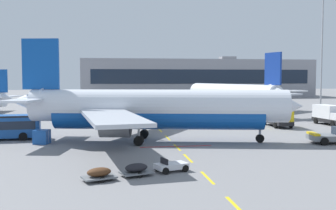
{
  "coord_description": "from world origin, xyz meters",
  "views": [
    {
      "loc": [
        10.57,
        -21.22,
        7.56
      ],
      "look_at": [
        18.84,
        33.56,
        3.81
      ],
      "focal_mm": 42.88,
      "sensor_mm": 36.0,
      "label": 1
    }
  ],
  "objects_px": {
    "uld_cargo_container": "(42,137)",
    "apron_light_mast_far": "(322,38)",
    "ground_power_truck": "(330,115)",
    "baggage_train": "(137,169)",
    "airliner_mid_left": "(232,94)",
    "airliner_foreground": "(153,109)",
    "fuel_service_truck": "(278,116)"
  },
  "relations": [
    {
      "from": "fuel_service_truck",
      "to": "airliner_mid_left",
      "type": "bearing_deg",
      "value": 88.6
    },
    {
      "from": "airliner_mid_left",
      "to": "fuel_service_truck",
      "type": "relative_size",
      "value": 4.88
    },
    {
      "from": "ground_power_truck",
      "to": "baggage_train",
      "type": "xyz_separation_m",
      "value": [
        -33.27,
        -29.18,
        -1.12
      ]
    },
    {
      "from": "ground_power_truck",
      "to": "baggage_train",
      "type": "distance_m",
      "value": 44.27
    },
    {
      "from": "fuel_service_truck",
      "to": "baggage_train",
      "type": "distance_m",
      "value": 36.96
    },
    {
      "from": "baggage_train",
      "to": "apron_light_mast_far",
      "type": "bearing_deg",
      "value": 50.13
    },
    {
      "from": "airliner_foreground",
      "to": "ground_power_truck",
      "type": "height_order",
      "value": "airliner_foreground"
    },
    {
      "from": "apron_light_mast_far",
      "to": "fuel_service_truck",
      "type": "bearing_deg",
      "value": -129.3
    },
    {
      "from": "airliner_mid_left",
      "to": "apron_light_mast_far",
      "type": "distance_m",
      "value": 25.71
    },
    {
      "from": "uld_cargo_container",
      "to": "apron_light_mast_far",
      "type": "bearing_deg",
      "value": 34.72
    },
    {
      "from": "airliner_foreground",
      "to": "apron_light_mast_far",
      "type": "relative_size",
      "value": 1.27
    },
    {
      "from": "airliner_mid_left",
      "to": "ground_power_truck",
      "type": "distance_m",
      "value": 25.98
    },
    {
      "from": "ground_power_truck",
      "to": "uld_cargo_container",
      "type": "xyz_separation_m",
      "value": [
        -42.97,
        -12.33,
        -0.85
      ]
    },
    {
      "from": "airliner_foreground",
      "to": "ground_power_truck",
      "type": "xyz_separation_m",
      "value": [
        30.12,
        12.91,
        -2.3
      ]
    },
    {
      "from": "fuel_service_truck",
      "to": "baggage_train",
      "type": "height_order",
      "value": "fuel_service_truck"
    },
    {
      "from": "apron_light_mast_far",
      "to": "airliner_mid_left",
      "type": "bearing_deg",
      "value": -173.8
    },
    {
      "from": "baggage_train",
      "to": "uld_cargo_container",
      "type": "xyz_separation_m",
      "value": [
        -9.7,
        16.85,
        0.28
      ]
    },
    {
      "from": "fuel_service_truck",
      "to": "ground_power_truck",
      "type": "distance_m",
      "value": 9.37
    },
    {
      "from": "uld_cargo_container",
      "to": "fuel_service_truck",
      "type": "bearing_deg",
      "value": 18.52
    },
    {
      "from": "airliner_foreground",
      "to": "baggage_train",
      "type": "bearing_deg",
      "value": -100.97
    },
    {
      "from": "baggage_train",
      "to": "uld_cargo_container",
      "type": "distance_m",
      "value": 19.44
    },
    {
      "from": "uld_cargo_container",
      "to": "apron_light_mast_far",
      "type": "relative_size",
      "value": 0.07
    },
    {
      "from": "airliner_foreground",
      "to": "airliner_mid_left",
      "type": "relative_size",
      "value": 1.01
    },
    {
      "from": "airliner_mid_left",
      "to": "ground_power_truck",
      "type": "relative_size",
      "value": 4.81
    },
    {
      "from": "airliner_mid_left",
      "to": "baggage_train",
      "type": "xyz_separation_m",
      "value": [
        -24.58,
        -53.56,
        -3.45
      ]
    },
    {
      "from": "airliner_mid_left",
      "to": "uld_cargo_container",
      "type": "xyz_separation_m",
      "value": [
        -34.28,
        -36.71,
        -3.18
      ]
    },
    {
      "from": "airliner_foreground",
      "to": "ground_power_truck",
      "type": "relative_size",
      "value": 4.84
    },
    {
      "from": "baggage_train",
      "to": "uld_cargo_container",
      "type": "height_order",
      "value": "uld_cargo_container"
    },
    {
      "from": "baggage_train",
      "to": "ground_power_truck",
      "type": "bearing_deg",
      "value": 41.26
    },
    {
      "from": "uld_cargo_container",
      "to": "airliner_mid_left",
      "type": "bearing_deg",
      "value": 46.96
    },
    {
      "from": "apron_light_mast_far",
      "to": "uld_cargo_container",
      "type": "bearing_deg",
      "value": -145.28
    },
    {
      "from": "airliner_foreground",
      "to": "uld_cargo_container",
      "type": "bearing_deg",
      "value": 177.42
    }
  ]
}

